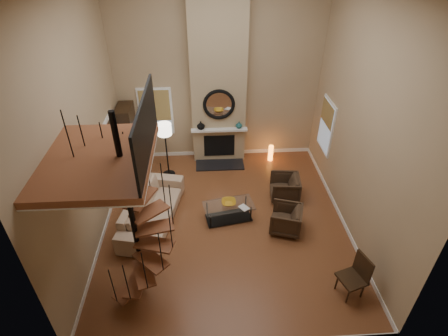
{
  "coord_description": "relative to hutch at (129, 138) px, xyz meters",
  "views": [
    {
      "loc": [
        -0.42,
        -6.65,
        6.3
      ],
      "look_at": [
        0.0,
        0.4,
        1.4
      ],
      "focal_mm": 28.43,
      "sensor_mm": 36.0,
      "label": 1
    }
  ],
  "objects": [
    {
      "name": "ground",
      "position": [
        2.74,
        -2.83,
        -0.95
      ],
      "size": [
        6.0,
        6.5,
        0.01
      ],
      "primitive_type": "cube",
      "color": "brown",
      "rests_on": "ground"
    },
    {
      "name": "back_wall",
      "position": [
        2.74,
        0.42,
        1.8
      ],
      "size": [
        6.0,
        0.02,
        5.5
      ],
      "primitive_type": "cube",
      "color": "tan",
      "rests_on": "ground"
    },
    {
      "name": "front_wall",
      "position": [
        2.74,
        -6.08,
        1.8
      ],
      "size": [
        6.0,
        0.02,
        5.5
      ],
      "primitive_type": "cube",
      "color": "tan",
      "rests_on": "ground"
    },
    {
      "name": "left_wall",
      "position": [
        -0.26,
        -2.83,
        1.8
      ],
      "size": [
        0.02,
        6.5,
        5.5
      ],
      "primitive_type": "cube",
      "color": "tan",
      "rests_on": "ground"
    },
    {
      "name": "right_wall",
      "position": [
        5.74,
        -2.83,
        1.8
      ],
      "size": [
        0.02,
        6.5,
        5.5
      ],
      "primitive_type": "cube",
      "color": "tan",
      "rests_on": "ground"
    },
    {
      "name": "baseboard_back",
      "position": [
        2.74,
        0.41,
        -0.89
      ],
      "size": [
        6.0,
        0.02,
        0.12
      ],
      "primitive_type": "cube",
      "color": "white",
      "rests_on": "ground"
    },
    {
      "name": "baseboard_left",
      "position": [
        -0.25,
        -2.83,
        -0.89
      ],
      "size": [
        0.02,
        6.5,
        0.12
      ],
      "primitive_type": "cube",
      "color": "white",
      "rests_on": "ground"
    },
    {
      "name": "baseboard_right",
      "position": [
        5.73,
        -2.83,
        -0.89
      ],
      "size": [
        0.02,
        6.5,
        0.12
      ],
      "primitive_type": "cube",
      "color": "white",
      "rests_on": "ground"
    },
    {
      "name": "chimney_breast",
      "position": [
        2.74,
        0.23,
        1.8
      ],
      "size": [
        1.6,
        0.38,
        5.5
      ],
      "primitive_type": "cube",
      "color": "tan",
      "rests_on": "ground"
    },
    {
      "name": "hearth",
      "position": [
        2.74,
        -0.26,
        -0.93
      ],
      "size": [
        1.5,
        0.6,
        0.04
      ],
      "primitive_type": "cube",
      "color": "black",
      "rests_on": "ground"
    },
    {
      "name": "firebox",
      "position": [
        2.74,
        0.03,
        -0.4
      ],
      "size": [
        0.95,
        0.02,
        0.72
      ],
      "primitive_type": "cube",
      "color": "black",
      "rests_on": "chimney_breast"
    },
    {
      "name": "mantel",
      "position": [
        2.74,
        -0.05,
        0.2
      ],
      "size": [
        1.7,
        0.18,
        0.06
      ],
      "primitive_type": "cube",
      "color": "white",
      "rests_on": "chimney_breast"
    },
    {
      "name": "mirror_frame",
      "position": [
        2.74,
        0.01,
        1.0
      ],
      "size": [
        0.94,
        0.1,
        0.94
      ],
      "primitive_type": "torus",
      "rotation": [
        1.57,
        0.0,
        0.0
      ],
      "color": "black",
      "rests_on": "chimney_breast"
    },
    {
      "name": "mirror_disc",
      "position": [
        2.74,
        0.02,
        1.0
      ],
      "size": [
        0.8,
        0.01,
        0.8
      ],
      "primitive_type": "cylinder",
      "rotation": [
        1.57,
        0.0,
        0.0
      ],
      "color": "white",
      "rests_on": "chimney_breast"
    },
    {
      "name": "vase_left",
      "position": [
        2.19,
        -0.01,
        0.35
      ],
      "size": [
        0.24,
        0.24,
        0.25
      ],
      "primitive_type": "imported",
      "color": "black",
      "rests_on": "mantel"
    },
    {
      "name": "vase_right",
      "position": [
        3.34,
        -0.01,
        0.33
      ],
      "size": [
        0.2,
        0.2,
        0.21
      ],
      "primitive_type": "imported",
      "color": "#164D4F",
      "rests_on": "mantel"
    },
    {
      "name": "window_back",
      "position": [
        0.84,
        0.4,
        0.67
      ],
      "size": [
        1.02,
        0.06,
        1.52
      ],
      "color": "white",
      "rests_on": "back_wall"
    },
    {
      "name": "window_right",
      "position": [
        5.71,
        -0.83,
        0.68
      ],
      "size": [
        0.06,
        1.02,
        1.52
      ],
      "color": "white",
      "rests_on": "right_wall"
    },
    {
      "name": "entry_door",
      "position": [
        -0.21,
        -1.03,
        0.1
      ],
      "size": [
        0.1,
        1.05,
        2.16
      ],
      "color": "white",
      "rests_on": "ground"
    },
    {
      "name": "loft",
      "position": [
        0.7,
        -4.63,
        2.29
      ],
      "size": [
        1.7,
        2.2,
        1.09
      ],
      "color": "brown",
      "rests_on": "left_wall"
    },
    {
      "name": "spiral_stair",
      "position": [
        0.96,
        -4.62,
        0.83
      ],
      "size": [
        1.47,
        1.47,
        4.06
      ],
      "color": "black",
      "rests_on": "ground"
    },
    {
      "name": "hutch",
      "position": [
        0.0,
        0.0,
        0.0
      ],
      "size": [
        0.43,
        0.92,
        2.05
      ],
      "primitive_type": "cube",
      "color": "black",
      "rests_on": "ground"
    },
    {
      "name": "sofa",
      "position": [
        0.91,
        -2.63,
        -0.55
      ],
      "size": [
        1.52,
        2.75,
        0.76
      ],
      "primitive_type": "imported",
      "rotation": [
        0.0,
        0.0,
        1.37
      ],
      "color": "tan",
      "rests_on": "ground"
    },
    {
      "name": "armchair_near",
      "position": [
        4.5,
        -1.97,
        -0.6
      ],
      "size": [
        0.84,
        0.82,
        0.7
      ],
      "primitive_type": "imported",
      "rotation": [
        0.0,
        0.0,
        -1.67
      ],
      "color": "#3A291B",
      "rests_on": "ground"
    },
    {
      "name": "armchair_far",
      "position": [
        4.27,
        -3.22,
        -0.6
      ],
      "size": [
        0.92,
        0.91,
        0.67
      ],
      "primitive_type": "imported",
      "rotation": [
        0.0,
        0.0,
        -1.88
      ],
      "color": "#3A291B",
      "rests_on": "ground"
    },
    {
      "name": "coffee_table",
      "position": [
        2.85,
        -2.7,
        -0.67
      ],
      "size": [
        1.35,
        0.85,
        0.46
      ],
      "color": "silver",
      "rests_on": "ground"
    },
    {
      "name": "bowl",
      "position": [
        2.85,
        -2.65,
        -0.45
      ],
      "size": [
        0.37,
        0.37,
        0.09
      ],
      "primitive_type": "imported",
      "color": "gold",
      "rests_on": "coffee_table"
    },
    {
      "name": "book",
      "position": [
        3.2,
        -2.85,
        -0.49
      ],
      "size": [
        0.29,
        0.31,
        0.02
      ],
      "primitive_type": "imported",
      "rotation": [
        0.0,
        0.0,
        0.62
      ],
      "color": "gray",
      "rests_on": "coffee_table"
    },
    {
      "name": "floor_lamp",
      "position": [
        1.17,
        -0.64,
        0.46
      ],
      "size": [
        0.41,
        0.41,
        1.71
      ],
      "color": "black",
      "rests_on": "ground"
    },
    {
      "name": "accent_lamp",
      "position": [
        4.37,
        -0.04,
        -0.7
      ],
      "size": [
        0.15,
        0.15,
        0.54
      ],
      "primitive_type": "cylinder",
      "color": "orange",
      "rests_on": "ground"
    },
    {
      "name": "side_chair",
      "position": [
        5.23,
        -5.06,
        -0.42
      ],
      "size": [
        0.62,
        0.62,
        1.01
      ],
      "color": "black",
      "rests_on": "ground"
    }
  ]
}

